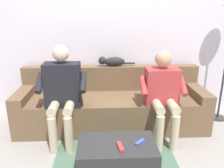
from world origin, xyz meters
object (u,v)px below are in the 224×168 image
at_px(couch, 112,106).
at_px(coffee_table, 117,161).
at_px(cat_on_backrest, 112,61).
at_px(remote_blue, 140,142).
at_px(remote_red, 120,147).
at_px(person_right_seated, 62,89).
at_px(person_left_seated, 163,90).

bearing_deg(couch, coffee_table, 90.00).
bearing_deg(cat_on_backrest, remote_blue, 98.32).
distance_m(coffee_table, remote_red, 0.22).
height_order(cat_on_backrest, remote_red, cat_on_backrest).
relative_size(cat_on_backrest, remote_red, 3.59).
height_order(coffee_table, person_right_seated, person_right_seated).
bearing_deg(couch, person_left_seated, 148.92).
xyz_separation_m(coffee_table, cat_on_backrest, (-0.01, -1.41, 0.68)).
bearing_deg(cat_on_backrest, couch, 87.36).
bearing_deg(cat_on_backrest, person_right_seated, 45.76).
bearing_deg(coffee_table, person_left_seated, -128.94).
bearing_deg(couch, remote_red, 91.21).
xyz_separation_m(person_right_seated, cat_on_backrest, (-0.63, -0.65, 0.20)).
distance_m(person_left_seated, remote_red, 1.06).
bearing_deg(coffee_table, cat_on_backrest, -90.51).
distance_m(person_left_seated, remote_blue, 0.90).
relative_size(person_left_seated, remote_blue, 9.54).
bearing_deg(remote_blue, person_right_seated, 94.62).
xyz_separation_m(couch, person_left_seated, (-0.62, 0.37, 0.36)).
height_order(couch, remote_blue, couch).
bearing_deg(remote_red, person_right_seated, -150.88).
distance_m(person_left_seated, person_right_seated, 1.24).
xyz_separation_m(couch, coffee_table, (0.00, 1.14, -0.09)).
bearing_deg(remote_red, coffee_table, -169.36).
distance_m(couch, remote_blue, 1.17).
relative_size(coffee_table, cat_on_backrest, 1.40).
bearing_deg(remote_red, person_left_seated, 136.22).
xyz_separation_m(couch, cat_on_backrest, (-0.01, -0.27, 0.59)).
xyz_separation_m(person_left_seated, remote_red, (0.59, 0.84, -0.24)).
relative_size(coffee_table, person_left_seated, 0.66).
bearing_deg(remote_blue, cat_on_backrest, 55.29).
bearing_deg(person_left_seated, person_right_seated, 0.20).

